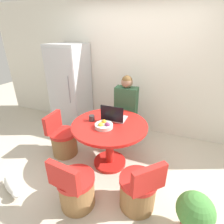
# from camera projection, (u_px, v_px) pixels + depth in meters

# --- Properties ---
(ground_plane) EXTENTS (12.00, 12.00, 0.00)m
(ground_plane) POSITION_uv_depth(u_px,v_px,m) (111.00, 172.00, 2.73)
(ground_plane) COLOR beige
(wall_back) EXTENTS (7.00, 0.06, 2.60)m
(wall_back) POSITION_uv_depth(u_px,v_px,m) (139.00, 70.00, 3.44)
(wall_back) COLOR silver
(wall_back) RESTS_ON ground_plane
(refrigerator) EXTENTS (0.66, 0.71, 1.78)m
(refrigerator) POSITION_uv_depth(u_px,v_px,m) (71.00, 88.00, 3.73)
(refrigerator) COLOR silver
(refrigerator) RESTS_ON ground_plane
(dining_table) EXTENTS (1.13, 1.13, 0.74)m
(dining_table) POSITION_uv_depth(u_px,v_px,m) (110.00, 135.00, 2.68)
(dining_table) COLOR red
(dining_table) RESTS_ON ground_plane
(chair_near_camera) EXTENTS (0.46, 0.47, 0.75)m
(chair_near_camera) POSITION_uv_depth(u_px,v_px,m) (76.00, 189.00, 2.11)
(chair_near_camera) COLOR olive
(chair_near_camera) RESTS_ON ground_plane
(chair_near_right_corner) EXTENTS (0.53, 0.53, 0.75)m
(chair_near_right_corner) POSITION_uv_depth(u_px,v_px,m) (138.00, 191.00, 2.09)
(chair_near_right_corner) COLOR olive
(chair_near_right_corner) RESTS_ON ground_plane
(chair_left_side) EXTENTS (0.45, 0.45, 0.75)m
(chair_left_side) POSITION_uv_depth(u_px,v_px,m) (63.00, 141.00, 3.05)
(chair_left_side) COLOR olive
(chair_left_side) RESTS_ON ground_plane
(person_seated) EXTENTS (0.40, 0.37, 1.31)m
(person_seated) POSITION_uv_depth(u_px,v_px,m) (127.00, 107.00, 3.27)
(person_seated) COLOR #2D2D38
(person_seated) RESTS_ON ground_plane
(laptop) EXTENTS (0.36, 0.26, 0.26)m
(laptop) POSITION_uv_depth(u_px,v_px,m) (114.00, 117.00, 2.70)
(laptop) COLOR #B7B7BC
(laptop) RESTS_ON dining_table
(fruit_bowl) EXTENTS (0.26, 0.26, 0.10)m
(fruit_bowl) POSITION_uv_depth(u_px,v_px,m) (104.00, 125.00, 2.48)
(fruit_bowl) COLOR beige
(fruit_bowl) RESTS_ON dining_table
(coffee_cup) EXTENTS (0.09, 0.09, 0.09)m
(coffee_cup) POSITION_uv_depth(u_px,v_px,m) (92.00, 118.00, 2.67)
(coffee_cup) COLOR #383333
(coffee_cup) RESTS_ON dining_table
(cat) EXTENTS (0.49, 0.26, 0.19)m
(cat) POSITION_uv_depth(u_px,v_px,m) (12.00, 187.00, 2.34)
(cat) COLOR white
(cat) RESTS_ON ground_plane
(potted_plant) EXTENTS (0.38, 0.38, 0.52)m
(potted_plant) POSITION_uv_depth(u_px,v_px,m) (195.00, 212.00, 1.79)
(potted_plant) COLOR #935638
(potted_plant) RESTS_ON ground_plane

